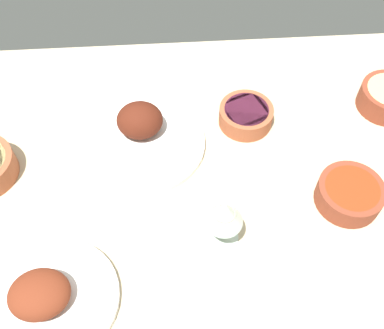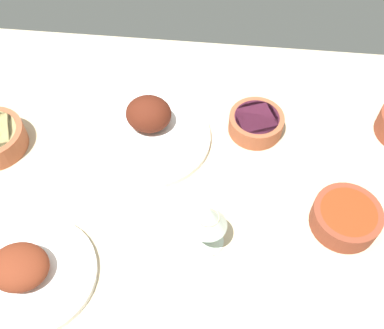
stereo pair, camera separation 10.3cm
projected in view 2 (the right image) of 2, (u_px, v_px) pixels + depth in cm
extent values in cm
cube|color=#C6B28E|center=(192.00, 174.00, 106.50)|extent=(140.00, 90.00, 4.00)
cylinder|color=white|center=(35.00, 275.00, 89.25)|extent=(24.62, 24.62, 1.60)
ellipsoid|color=maroon|center=(19.00, 267.00, 86.54)|extent=(11.71, 10.21, 5.74)
cylinder|color=white|center=(151.00, 137.00, 109.36)|extent=(28.99, 28.99, 1.60)
ellipsoid|color=#511E11|center=(149.00, 114.00, 107.60)|extent=(10.99, 9.80, 8.30)
cylinder|color=brown|center=(346.00, 218.00, 94.54)|extent=(14.32, 14.32, 5.28)
cylinder|color=#9E3314|center=(348.00, 213.00, 92.79)|extent=(11.75, 11.75, 1.00)
cylinder|color=#A35133|center=(256.00, 123.00, 109.81)|extent=(13.28, 13.28, 4.87)
cylinder|color=#4C192D|center=(257.00, 118.00, 108.23)|extent=(10.89, 10.89, 1.00)
cylinder|color=silver|center=(207.00, 241.00, 94.06)|extent=(7.00, 7.00, 0.50)
cylinder|color=silver|center=(208.00, 233.00, 91.00)|extent=(1.00, 1.00, 7.00)
cone|color=silver|center=(209.00, 217.00, 85.49)|extent=(7.60, 7.60, 6.50)
cylinder|color=beige|center=(208.00, 220.00, 86.67)|extent=(4.18, 4.18, 2.80)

